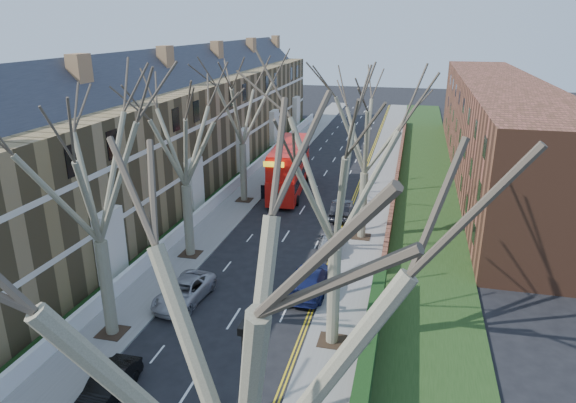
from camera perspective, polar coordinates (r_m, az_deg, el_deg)
The scene contains 18 objects.
pavement_left at distance 57.59m, azimuth -1.70°, elevation 3.62°, with size 3.00×102.00×0.12m, color slate.
pavement_right at distance 55.71m, azimuth 10.30°, elevation 2.77°, with size 3.00×102.00×0.12m, color slate.
terrace_left at distance 51.68m, azimuth -12.44°, elevation 7.60°, with size 9.70×78.00×13.60m.
flats_right at distance 59.02m, azimuth 22.12°, elevation 7.51°, with size 13.97×54.00×10.00m.
front_wall_left at distance 50.60m, azimuth -5.92°, elevation 1.95°, with size 0.30×78.00×1.00m.
grass_verge_right at distance 55.63m, azimuth 14.93°, elevation 2.49°, with size 6.00×102.00×0.06m.
tree_left_mid at distance 25.80m, azimuth -21.16°, elevation 4.37°, with size 10.50×10.50×14.71m.
tree_left_far at distance 34.32m, azimuth -11.72°, elevation 8.18°, with size 10.15×10.15×14.22m.
tree_left_dist at distance 45.25m, azimuth -5.23°, elevation 11.52°, with size 10.50×10.50×14.71m.
tree_right_near at distance 10.69m, azimuth -5.95°, elevation -13.57°, with size 10.85×10.85×15.20m.
tree_right_mid at distance 23.43m, azimuth 5.55°, elevation 4.18°, with size 10.50×10.50×14.71m.
tree_right_far at distance 37.10m, azimuth 8.80°, elevation 9.17°, with size 10.15×10.15×14.22m.
double_decker_bus at distance 49.15m, azimuth 0.13°, elevation 3.58°, with size 3.54×11.39×4.68m.
car_left_mid at distance 25.05m, azimuth -19.37°, elevation -18.76°, with size 1.34×3.85×1.27m, color black.
car_left_far at distance 31.22m, azimuth -11.47°, elevation -9.76°, with size 2.22×4.80×1.34m, color #A1A0A5.
car_right_near at distance 31.72m, azimuth 2.56°, elevation -8.67°, with size 2.14×5.27×1.53m, color #161E50.
car_right_mid at distance 37.18m, azimuth 4.64°, elevation -4.51°, with size 1.54×3.84×1.31m, color gray.
car_right_far at distance 43.46m, azimuth 5.97°, elevation -0.84°, with size 1.56×4.47×1.47m, color black.
Camera 1 is at (8.87, -14.41, 15.64)m, focal length 32.00 mm.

